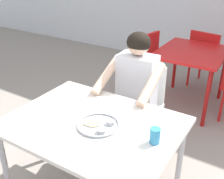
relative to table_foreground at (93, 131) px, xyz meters
The scene contains 8 objects.
table_foreground is the anchor object (origin of this frame).
thali_tray 0.10m from the table_foreground, 17.14° to the right, with size 0.29×0.29×0.03m.
drinking_cup 0.47m from the table_foreground, ahead, with size 0.07×0.07×0.10m.
chair_foreground 0.88m from the table_foreground, 92.80° to the left, with size 0.41×0.43×0.83m.
diner_foreground 0.65m from the table_foreground, 92.95° to the left, with size 0.51×0.57×1.20m.
table_background_red 1.90m from the table_foreground, 86.81° to the left, with size 0.78×0.91×0.73m.
chair_red_left 1.94m from the table_foreground, 106.00° to the left, with size 0.47×0.46×0.88m.
chair_red_far 2.54m from the table_foreground, 87.05° to the left, with size 0.51×0.51×0.84m.
Camera 1 is at (0.88, -1.28, 1.79)m, focal length 44.39 mm.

